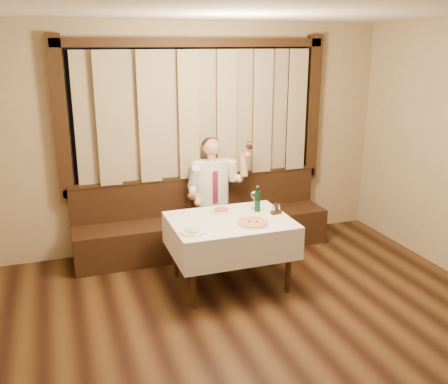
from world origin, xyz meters
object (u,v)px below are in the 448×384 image
object	(u,v)px
banquette	(203,226)
seated_man	(214,188)
dining_table	(230,228)
pizza	(253,223)
pasta_cream	(193,229)
cruet_caddy	(276,210)
green_bottle	(257,201)
pasta_red	(221,209)

from	to	relation	value
banquette	seated_man	xyz separation A→B (m)	(0.13, -0.09, 0.52)
dining_table	seated_man	world-z (taller)	seated_man
pizza	pasta_cream	xyz separation A→B (m)	(-0.65, -0.02, 0.02)
cruet_caddy	seated_man	world-z (taller)	seated_man
cruet_caddy	banquette	bearing A→B (deg)	106.89
banquette	seated_man	bearing A→B (deg)	-35.26
green_bottle	cruet_caddy	bearing A→B (deg)	-43.10
banquette	green_bottle	bearing A→B (deg)	-67.16
dining_table	green_bottle	world-z (taller)	green_bottle
seated_man	pizza	bearing A→B (deg)	-87.92
dining_table	seated_man	size ratio (longest dim) A/B	0.88
green_bottle	pizza	bearing A→B (deg)	-119.28
banquette	seated_man	size ratio (longest dim) A/B	2.22
green_bottle	seated_man	size ratio (longest dim) A/B	0.20
cruet_caddy	pasta_red	bearing A→B (deg)	143.01
dining_table	pasta_red	size ratio (longest dim) A/B	5.01
pizza	seated_man	bearing A→B (deg)	92.08
dining_table	pasta_red	world-z (taller)	pasta_red
pizza	seated_man	world-z (taller)	seated_man
pizza	seated_man	size ratio (longest dim) A/B	0.23
seated_man	banquette	bearing A→B (deg)	144.74
banquette	pizza	xyz separation A→B (m)	(0.17, -1.24, 0.46)
banquette	cruet_caddy	xyz separation A→B (m)	(0.53, -1.03, 0.49)
banquette	pizza	world-z (taller)	banquette
dining_table	pasta_red	bearing A→B (deg)	92.17
pasta_cream	green_bottle	distance (m)	0.93
pizza	green_bottle	size ratio (longest dim) A/B	1.15
pizza	pasta_red	bearing A→B (deg)	110.44
pizza	pasta_red	distance (m)	0.51
pasta_cream	green_bottle	size ratio (longest dim) A/B	0.90
pasta_cream	seated_man	bearing A→B (deg)	62.69
dining_table	green_bottle	bearing A→B (deg)	21.21
banquette	cruet_caddy	world-z (taller)	banquette
banquette	seated_man	world-z (taller)	seated_man
banquette	cruet_caddy	bearing A→B (deg)	-62.74
pasta_cream	seated_man	world-z (taller)	seated_man
pasta_red	cruet_caddy	bearing A→B (deg)	-26.63
banquette	dining_table	world-z (taller)	banquette
banquette	pasta_cream	world-z (taller)	banquette
dining_table	pasta_cream	size ratio (longest dim) A/B	4.82
pasta_cream	cruet_caddy	size ratio (longest dim) A/B	2.20
pasta_red	seated_man	distance (m)	0.68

